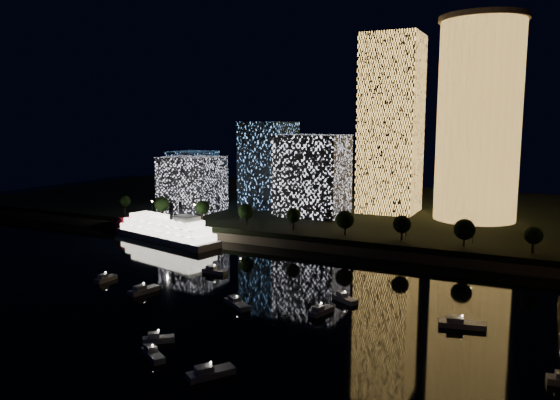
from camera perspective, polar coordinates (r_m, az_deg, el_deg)
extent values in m
plane|color=black|center=(113.91, -3.59, -14.86)|extent=(520.00, 520.00, 0.00)
cube|color=black|center=(259.67, 14.17, -1.35)|extent=(420.00, 160.00, 5.00)
cube|color=#6B5E4C|center=(185.65, 9.09, -5.30)|extent=(420.00, 6.00, 3.00)
cylinder|color=#FFBA51|center=(232.65, 20.03, 7.60)|extent=(32.00, 32.00, 78.01)
cylinder|color=#6B5E4C|center=(235.95, 20.53, 17.35)|extent=(34.00, 34.00, 2.00)
cube|color=#FFBA51|center=(243.53, 11.54, 7.72)|extent=(23.94, 23.94, 76.18)
cube|color=white|center=(231.89, 3.41, 2.63)|extent=(27.62, 23.37, 33.99)
cube|color=#518EDD|center=(254.31, -1.16, 3.75)|extent=(19.69, 25.60, 39.38)
cube|color=white|center=(245.88, -9.15, 1.69)|extent=(24.03, 21.85, 24.03)
cube|color=#518EDD|center=(267.41, -9.08, 2.35)|extent=(18.07, 19.87, 25.29)
cube|color=silver|center=(209.99, -11.80, -3.86)|extent=(50.19, 22.99, 2.45)
cube|color=white|center=(209.52, -11.82, -3.24)|extent=(45.99, 20.99, 2.24)
cube|color=white|center=(209.09, -11.84, -2.64)|extent=(41.78, 18.99, 2.24)
cube|color=white|center=(208.69, -11.86, -2.03)|extent=(35.60, 16.49, 2.24)
cube|color=silver|center=(198.93, -9.71, -1.91)|extent=(9.42, 7.95, 1.84)
cylinder|color=black|center=(201.99, -11.28, -1.15)|extent=(1.43, 1.43, 6.12)
cylinder|color=black|center=(204.50, -10.39, -1.01)|extent=(1.43, 1.43, 6.12)
cylinder|color=maroon|center=(229.16, -15.57, -2.52)|extent=(9.19, 10.66, 7.14)
cube|color=silver|center=(163.68, -6.85, -7.43)|extent=(7.82, 2.79, 1.20)
cube|color=silver|center=(164.04, -7.19, -7.00)|extent=(2.78, 2.12, 1.00)
sphere|color=white|center=(163.15, -6.86, -6.75)|extent=(0.36, 0.36, 0.36)
cube|color=silver|center=(128.63, 18.47, -12.23)|extent=(10.38, 5.20, 1.20)
cube|color=silver|center=(128.14, 17.81, -11.76)|extent=(3.94, 3.26, 1.00)
sphere|color=white|center=(127.96, 18.51, -11.39)|extent=(0.36, 0.36, 0.36)
cube|color=silver|center=(149.49, -14.02, -9.15)|extent=(4.69, 8.85, 1.20)
cube|color=silver|center=(148.48, -14.44, -8.84)|extent=(2.85, 3.40, 1.00)
sphere|color=white|center=(148.91, -14.05, -8.41)|extent=(0.36, 0.36, 0.36)
cube|color=silver|center=(162.79, -17.73, -7.86)|extent=(2.47, 6.87, 1.20)
cube|color=silver|center=(161.82, -18.01, -7.56)|extent=(1.87, 2.45, 1.00)
sphere|color=white|center=(162.26, -17.76, -7.18)|extent=(0.36, 0.36, 0.36)
cube|color=silver|center=(139.26, 6.80, -10.26)|extent=(7.60, 5.83, 1.20)
cube|color=silver|center=(139.73, 6.51, -9.72)|extent=(3.22, 2.99, 1.00)
sphere|color=white|center=(138.64, 6.82, -9.48)|extent=(0.36, 0.36, 0.36)
cube|color=silver|center=(130.43, 4.31, -11.52)|extent=(4.07, 7.49, 1.20)
cube|color=silver|center=(129.25, 4.03, -11.19)|extent=(2.44, 2.90, 1.00)
sphere|color=white|center=(129.76, 4.32, -10.69)|extent=(0.36, 0.36, 0.36)
cube|color=silver|center=(101.67, -7.22, -17.51)|extent=(7.06, 8.58, 1.20)
cube|color=silver|center=(100.77, -7.94, -17.08)|extent=(3.51, 3.72, 1.00)
sphere|color=white|center=(100.82, -7.25, -16.49)|extent=(0.36, 0.36, 0.36)
cube|color=silver|center=(110.39, -13.14, -15.51)|extent=(7.29, 5.53, 1.20)
cube|color=silver|center=(110.88, -13.37, -14.79)|extent=(3.08, 2.85, 1.00)
sphere|color=white|center=(109.61, -13.18, -14.55)|extent=(0.36, 0.36, 0.36)
cube|color=silver|center=(135.25, -4.51, -10.79)|extent=(8.86, 7.04, 1.20)
cube|color=silver|center=(136.01, -4.77, -10.20)|extent=(3.80, 3.55, 1.00)
sphere|color=white|center=(134.61, -4.52, -9.99)|extent=(0.36, 0.36, 0.36)
cube|color=silver|center=(117.21, -12.57, -14.05)|extent=(6.13, 5.66, 1.20)
cube|color=silver|center=(116.78, -13.06, -13.57)|extent=(2.76, 2.69, 1.00)
sphere|color=white|center=(116.47, -12.60, -13.14)|extent=(0.36, 0.36, 0.36)
cylinder|color=black|center=(244.37, -15.90, -0.93)|extent=(0.70, 0.70, 4.00)
sphere|color=black|center=(243.85, -15.93, -0.12)|extent=(5.09, 5.09, 5.09)
cylinder|color=black|center=(231.58, -12.21, -1.30)|extent=(0.70, 0.70, 4.00)
sphere|color=black|center=(231.03, -12.24, -0.44)|extent=(6.33, 6.33, 6.33)
cylinder|color=black|center=(219.86, -8.11, -1.70)|extent=(0.70, 0.70, 4.00)
sphere|color=black|center=(219.29, -8.13, -0.79)|extent=(5.51, 5.51, 5.51)
cylinder|color=black|center=(209.41, -3.58, -2.13)|extent=(0.70, 0.70, 4.00)
sphere|color=black|center=(208.81, -3.59, -1.18)|extent=(6.10, 6.10, 6.10)
cylinder|color=black|center=(200.41, 1.40, -2.58)|extent=(0.70, 0.70, 4.00)
sphere|color=black|center=(199.78, 1.41, -1.60)|extent=(5.46, 5.46, 5.46)
cylinder|color=black|center=(193.07, 6.81, -3.06)|extent=(0.70, 0.70, 4.00)
sphere|color=black|center=(192.42, 6.83, -2.04)|extent=(6.47, 6.47, 6.47)
cylinder|color=black|center=(187.58, 12.59, -3.53)|extent=(0.70, 0.70, 4.00)
sphere|color=black|center=(186.91, 12.63, -2.48)|extent=(6.04, 6.04, 6.04)
cylinder|color=black|center=(184.12, 18.66, -4.00)|extent=(0.70, 0.70, 4.00)
sphere|color=black|center=(183.43, 18.71, -2.93)|extent=(6.77, 6.77, 6.77)
cylinder|color=black|center=(182.79, 24.90, -4.42)|extent=(0.70, 0.70, 4.00)
sphere|color=black|center=(182.10, 24.97, -3.35)|extent=(5.56, 5.56, 5.56)
cylinder|color=black|center=(242.32, -13.20, -0.79)|extent=(0.24, 0.24, 5.00)
sphere|color=#FFCC7F|center=(241.90, -13.22, -0.13)|extent=(0.70, 0.70, 0.70)
cylinder|color=black|center=(229.14, -8.93, -1.18)|extent=(0.24, 0.24, 5.00)
sphere|color=#FFCC7F|center=(228.70, -8.94, -0.49)|extent=(0.70, 0.70, 0.70)
cylinder|color=black|center=(217.39, -4.17, -1.61)|extent=(0.24, 0.24, 5.00)
sphere|color=#FFCC7F|center=(216.93, -4.18, -0.89)|extent=(0.70, 0.70, 0.70)
cylinder|color=black|center=(207.32, 1.09, -2.08)|extent=(0.24, 0.24, 5.00)
sphere|color=#FFCC7F|center=(206.84, 1.09, -1.31)|extent=(0.70, 0.70, 0.70)
cylinder|color=black|center=(199.18, 6.84, -2.56)|extent=(0.24, 0.24, 5.00)
sphere|color=#FFCC7F|center=(198.68, 6.86, -1.77)|extent=(0.70, 0.70, 0.70)
cylinder|color=black|center=(193.22, 13.02, -3.05)|extent=(0.24, 0.24, 5.00)
sphere|color=#FFCC7F|center=(192.70, 13.04, -2.24)|extent=(0.70, 0.70, 0.70)
cylinder|color=black|center=(189.63, 19.51, -3.53)|extent=(0.24, 0.24, 5.00)
sphere|color=#FFCC7F|center=(189.10, 19.55, -2.70)|extent=(0.70, 0.70, 0.70)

